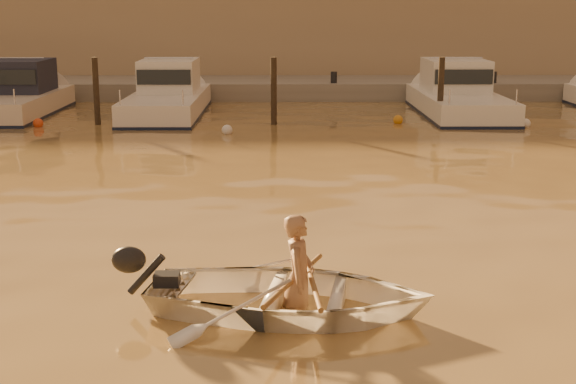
{
  "coord_description": "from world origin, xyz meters",
  "views": [
    {
      "loc": [
        0.01,
        -10.18,
        3.5
      ],
      "look_at": [
        0.12,
        1.6,
        0.75
      ],
      "focal_mm": 50.0,
      "sensor_mm": 36.0,
      "label": 1
    }
  ],
  "objects_px": {
    "moored_boat_1": "(15,96)",
    "dinghy": "(290,295)",
    "waterfront_building": "(280,30)",
    "person": "(299,277)",
    "moored_boat_4": "(459,95)",
    "moored_boat_2": "(167,96)"
  },
  "relations": [
    {
      "from": "moored_boat_1",
      "to": "dinghy",
      "type": "bearing_deg",
      "value": -63.29
    },
    {
      "from": "moored_boat_1",
      "to": "waterfront_building",
      "type": "distance_m",
      "value": 14.1
    },
    {
      "from": "person",
      "to": "moored_boat_4",
      "type": "xyz_separation_m",
      "value": [
        5.62,
        17.42,
        0.18
      ]
    },
    {
      "from": "waterfront_building",
      "to": "moored_boat_1",
      "type": "bearing_deg",
      "value": -128.15
    },
    {
      "from": "moored_boat_4",
      "to": "dinghy",
      "type": "bearing_deg",
      "value": -108.19
    },
    {
      "from": "person",
      "to": "waterfront_building",
      "type": "relative_size",
      "value": 0.03
    },
    {
      "from": "moored_boat_1",
      "to": "waterfront_building",
      "type": "height_order",
      "value": "waterfront_building"
    },
    {
      "from": "person",
      "to": "moored_boat_1",
      "type": "height_order",
      "value": "moored_boat_1"
    },
    {
      "from": "moored_boat_2",
      "to": "moored_boat_4",
      "type": "distance_m",
      "value": 9.53
    },
    {
      "from": "dinghy",
      "to": "moored_boat_2",
      "type": "relative_size",
      "value": 0.44
    },
    {
      "from": "moored_boat_2",
      "to": "moored_boat_4",
      "type": "bearing_deg",
      "value": 0.0
    },
    {
      "from": "dinghy",
      "to": "moored_boat_4",
      "type": "distance_m",
      "value": 18.32
    },
    {
      "from": "person",
      "to": "moored_boat_2",
      "type": "relative_size",
      "value": 0.2
    },
    {
      "from": "moored_boat_2",
      "to": "person",
      "type": "bearing_deg",
      "value": -77.34
    },
    {
      "from": "waterfront_building",
      "to": "person",
      "type": "bearing_deg",
      "value": -89.57
    },
    {
      "from": "person",
      "to": "moored_boat_2",
      "type": "height_order",
      "value": "moored_boat_2"
    },
    {
      "from": "dinghy",
      "to": "moored_boat_1",
      "type": "xyz_separation_m",
      "value": [
        -8.76,
        17.4,
        0.4
      ]
    },
    {
      "from": "person",
      "to": "waterfront_building",
      "type": "height_order",
      "value": "waterfront_building"
    },
    {
      "from": "person",
      "to": "waterfront_building",
      "type": "xyz_separation_m",
      "value": [
        -0.22,
        28.42,
        1.96
      ]
    },
    {
      "from": "moored_boat_4",
      "to": "waterfront_building",
      "type": "bearing_deg",
      "value": 117.94
    },
    {
      "from": "person",
      "to": "moored_boat_2",
      "type": "xyz_separation_m",
      "value": [
        -3.91,
        17.42,
        0.18
      ]
    },
    {
      "from": "waterfront_building",
      "to": "moored_boat_4",
      "type": "bearing_deg",
      "value": -62.06
    }
  ]
}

